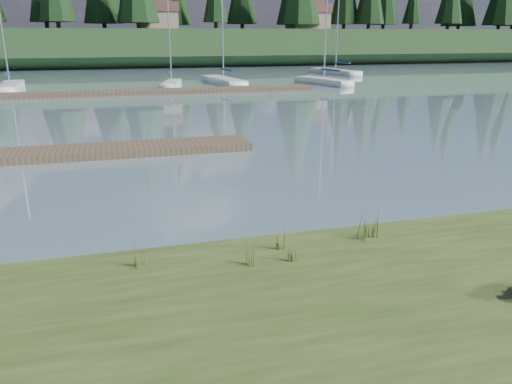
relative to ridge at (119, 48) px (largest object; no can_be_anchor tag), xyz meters
name	(u,v)px	position (x,y,z in m)	size (l,w,h in m)	color
ground	(130,94)	(0.00, -43.00, -2.50)	(200.00, 200.00, 0.00)	#7D9AA6
ridge	(119,48)	(0.00, 0.00, 0.00)	(200.00, 20.00, 5.00)	#1C3319
dock_near	(44,154)	(-4.00, -64.00, -2.35)	(16.00, 2.00, 0.30)	#4C3D2C
dock_far	(156,92)	(2.00, -43.00, -2.35)	(26.00, 2.20, 0.30)	#4C3D2C
sailboat_bg_1	(11,85)	(-9.74, -36.30, -2.17)	(1.94, 7.99, 11.83)	white
sailboat_bg_2	(172,83)	(3.88, -38.18, -2.16)	(2.46, 5.81, 8.83)	white
sailboat_bg_3	(221,80)	(8.78, -35.89, -2.18)	(3.02, 9.18, 13.13)	white
sailboat_bg_4	(319,80)	(17.74, -38.98, -2.17)	(3.58, 7.86, 11.43)	white
sailboat_bg_5	(332,71)	(23.98, -27.75, -2.18)	(3.60, 8.96, 12.48)	white
weed_0	(249,253)	(1.00, -75.78, -1.91)	(0.17, 0.14, 0.57)	#475B23
weed_1	(281,238)	(1.81, -75.29, -1.91)	(0.17, 0.14, 0.58)	#475B23
weed_2	(364,227)	(3.65, -75.29, -1.86)	(0.17, 0.14, 0.69)	#475B23
weed_3	(140,254)	(-1.00, -75.32, -1.89)	(0.17, 0.14, 0.61)	#475B23
weed_4	(292,252)	(1.82, -75.88, -1.95)	(0.17, 0.14, 0.47)	#475B23
weed_5	(374,224)	(3.92, -75.22, -1.85)	(0.17, 0.14, 0.71)	#475B23
mud_lip	(188,258)	(0.00, -74.60, -2.43)	(60.00, 0.50, 0.14)	#33281C
house_1	(157,15)	(6.00, -2.00, 4.81)	(6.30, 5.30, 4.65)	gray
house_2	(308,16)	(30.00, -4.00, 4.81)	(6.30, 5.30, 4.65)	gray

